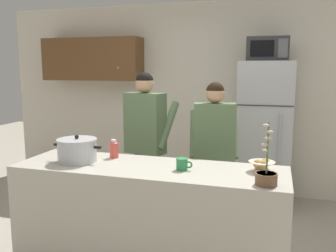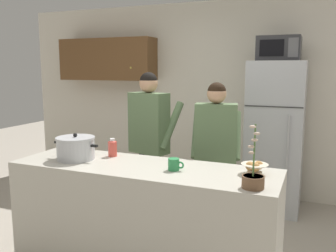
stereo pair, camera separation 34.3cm
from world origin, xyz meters
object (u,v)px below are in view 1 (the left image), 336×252
(person_near_pot, at_px, (146,131))
(coffee_mug, at_px, (182,164))
(bottle_near_edge, at_px, (114,149))
(cooking_pot, at_px, (77,150))
(potted_orchid, at_px, (266,176))
(refrigerator, at_px, (264,135))
(microwave, at_px, (268,49))
(bread_bowl, at_px, (262,165))
(person_by_sink, at_px, (214,143))

(person_near_pot, xyz_separation_m, coffee_mug, (0.63, -0.88, -0.08))
(person_near_pot, height_order, bottle_near_edge, person_near_pot)
(cooking_pot, xyz_separation_m, potted_orchid, (1.57, -0.19, -0.03))
(refrigerator, xyz_separation_m, potted_orchid, (0.08, -2.07, 0.09))
(microwave, relative_size, coffee_mug, 3.66)
(person_near_pot, xyz_separation_m, bottle_near_edge, (-0.05, -0.67, -0.05))
(cooking_pot, xyz_separation_m, bread_bowl, (1.53, 0.14, -0.05))
(person_by_sink, bearing_deg, person_near_pot, 174.81)
(person_by_sink, bearing_deg, bread_bowl, -54.48)
(microwave, height_order, bread_bowl, microwave)
(refrigerator, xyz_separation_m, person_near_pot, (-1.20, -0.99, 0.15))
(microwave, xyz_separation_m, coffee_mug, (-0.56, -1.85, -0.97))
(refrigerator, distance_m, person_near_pot, 1.56)
(microwave, distance_m, bottle_near_edge, 2.26)
(refrigerator, xyz_separation_m, person_by_sink, (-0.45, -1.06, 0.08))
(refrigerator, bearing_deg, cooking_pot, -128.39)
(person_near_pot, xyz_separation_m, cooking_pot, (-0.29, -0.89, -0.03))
(person_near_pot, relative_size, coffee_mug, 12.78)
(person_by_sink, relative_size, potted_orchid, 3.66)
(refrigerator, height_order, person_near_pot, refrigerator)
(cooking_pot, height_order, coffee_mug, cooking_pot)
(coffee_mug, bearing_deg, microwave, 73.10)
(person_by_sink, bearing_deg, coffee_mug, -98.03)
(bread_bowl, bearing_deg, cooking_pot, -174.75)
(coffee_mug, bearing_deg, person_by_sink, 81.97)
(cooking_pot, relative_size, potted_orchid, 1.04)
(bottle_near_edge, bearing_deg, refrigerator, 53.08)
(bread_bowl, relative_size, potted_orchid, 0.48)
(cooking_pot, height_order, potted_orchid, potted_orchid)
(microwave, relative_size, bottle_near_edge, 2.92)
(coffee_mug, xyz_separation_m, bread_bowl, (0.60, 0.13, 0.00))
(refrigerator, bearing_deg, bottle_near_edge, -126.92)
(person_near_pot, xyz_separation_m, bread_bowl, (1.23, -0.75, -0.08))
(bottle_near_edge, bearing_deg, coffee_mug, -17.11)
(refrigerator, height_order, potted_orchid, refrigerator)
(person_near_pot, bearing_deg, refrigerator, 39.64)
(person_by_sink, distance_m, coffee_mug, 0.82)
(refrigerator, relative_size, bottle_near_edge, 10.91)
(refrigerator, xyz_separation_m, cooking_pot, (-1.49, -1.88, 0.12))
(person_by_sink, relative_size, cooking_pot, 3.53)
(person_near_pot, bearing_deg, cooking_pot, -108.30)
(cooking_pot, bearing_deg, coffee_mug, 0.42)
(refrigerator, xyz_separation_m, bread_bowl, (0.04, -1.74, 0.07))
(cooking_pot, xyz_separation_m, bottle_near_edge, (0.24, 0.22, -0.02))
(refrigerator, height_order, microwave, microwave)
(microwave, distance_m, cooking_pot, 2.55)
(bread_bowl, bearing_deg, microwave, 91.30)
(person_by_sink, relative_size, bottle_near_edge, 9.61)
(bread_bowl, bearing_deg, refrigerator, 91.28)
(microwave, relative_size, bread_bowl, 2.33)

